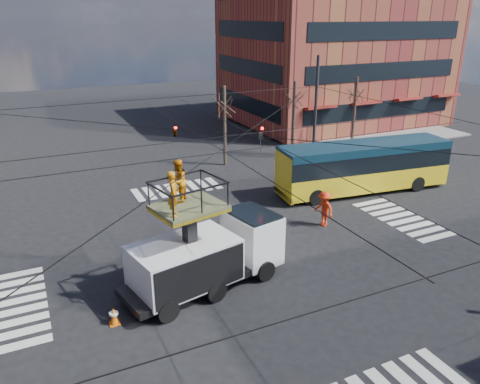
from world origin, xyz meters
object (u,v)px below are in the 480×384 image
city_bus (364,166)px  worker_ground (146,258)px  traffic_cone (114,316)px  flagger (324,209)px  utility_truck (207,244)px

city_bus → worker_ground: (-15.44, -4.32, -0.93)m
city_bus → traffic_cone: city_bus is taller
traffic_cone → flagger: flagger is taller
utility_truck → traffic_cone: utility_truck is taller
utility_truck → traffic_cone: bearing=-178.3°
city_bus → worker_ground: 16.06m
traffic_cone → flagger: 12.70m
city_bus → flagger: city_bus is taller
worker_ground → flagger: 10.10m
city_bus → traffic_cone: 18.98m
city_bus → flagger: 6.42m
city_bus → utility_truck: bearing=-148.1°
city_bus → traffic_cone: bearing=-150.7°
worker_ground → traffic_cone: bearing=127.3°
utility_truck → flagger: size_ratio=3.70×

